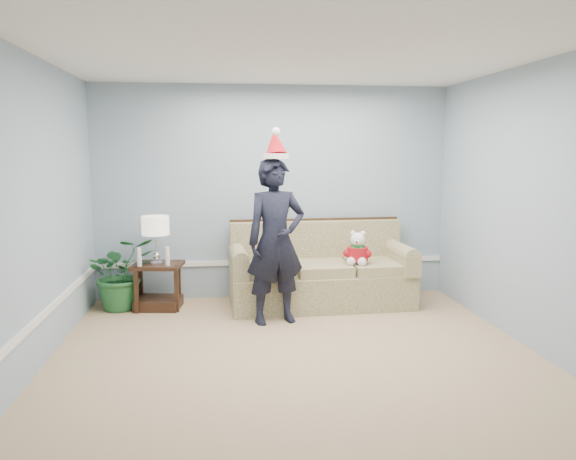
{
  "coord_description": "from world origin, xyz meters",
  "views": [
    {
      "loc": [
        -0.67,
        -4.63,
        1.88
      ],
      "look_at": [
        0.08,
        1.55,
        1.0
      ],
      "focal_mm": 35.0,
      "sensor_mm": 36.0,
      "label": 1
    }
  ],
  "objects_px": {
    "table_lamp": "(155,228)",
    "teddy_bear": "(358,252)",
    "side_table": "(158,291)",
    "man": "(276,241)",
    "sofa": "(320,275)",
    "houseplant": "(121,273)"
  },
  "relations": [
    {
      "from": "table_lamp",
      "to": "teddy_bear",
      "type": "xyz_separation_m",
      "value": [
        2.38,
        -0.21,
        -0.3
      ]
    },
    {
      "from": "side_table",
      "to": "man",
      "type": "bearing_deg",
      "value": -27.62
    },
    {
      "from": "table_lamp",
      "to": "man",
      "type": "height_order",
      "value": "man"
    },
    {
      "from": "sofa",
      "to": "side_table",
      "type": "xyz_separation_m",
      "value": [
        -1.96,
        0.02,
        -0.15
      ]
    },
    {
      "from": "sofa",
      "to": "man",
      "type": "height_order",
      "value": "man"
    },
    {
      "from": "sofa",
      "to": "teddy_bear",
      "type": "relative_size",
      "value": 5.43
    },
    {
      "from": "sofa",
      "to": "houseplant",
      "type": "bearing_deg",
      "value": 176.25
    },
    {
      "from": "sofa",
      "to": "table_lamp",
      "type": "distance_m",
      "value": 2.06
    },
    {
      "from": "side_table",
      "to": "table_lamp",
      "type": "height_order",
      "value": "table_lamp"
    },
    {
      "from": "man",
      "to": "teddy_bear",
      "type": "xyz_separation_m",
      "value": [
        1.03,
        0.45,
        -0.22
      ]
    },
    {
      "from": "table_lamp",
      "to": "sofa",
      "type": "bearing_deg",
      "value": 0.77
    },
    {
      "from": "houseplant",
      "to": "teddy_bear",
      "type": "bearing_deg",
      "value": -6.07
    },
    {
      "from": "sofa",
      "to": "table_lamp",
      "type": "relative_size",
      "value": 3.87
    },
    {
      "from": "side_table",
      "to": "table_lamp",
      "type": "relative_size",
      "value": 1.1
    },
    {
      "from": "side_table",
      "to": "table_lamp",
      "type": "bearing_deg",
      "value": -94.94
    },
    {
      "from": "table_lamp",
      "to": "side_table",
      "type": "bearing_deg",
      "value": 85.06
    },
    {
      "from": "table_lamp",
      "to": "man",
      "type": "xyz_separation_m",
      "value": [
        1.35,
        -0.66,
        -0.09
      ]
    },
    {
      "from": "sofa",
      "to": "table_lamp",
      "type": "height_order",
      "value": "table_lamp"
    },
    {
      "from": "man",
      "to": "sofa",
      "type": "bearing_deg",
      "value": 34.59
    },
    {
      "from": "side_table",
      "to": "teddy_bear",
      "type": "distance_m",
      "value": 2.44
    },
    {
      "from": "table_lamp",
      "to": "houseplant",
      "type": "bearing_deg",
      "value": 167.99
    },
    {
      "from": "side_table",
      "to": "table_lamp",
      "type": "distance_m",
      "value": 0.78
    }
  ]
}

